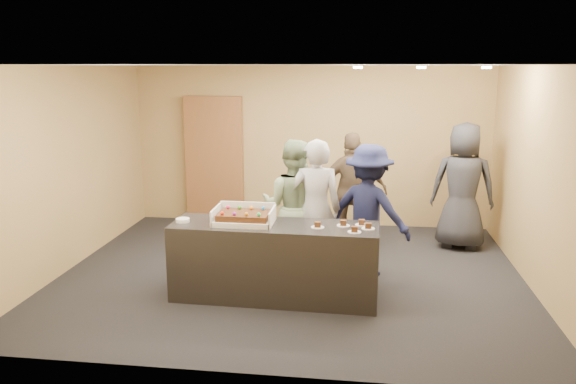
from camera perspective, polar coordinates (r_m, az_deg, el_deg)
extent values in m
plane|color=black|center=(7.50, 0.32, -8.31)|extent=(6.00, 6.00, 0.00)
plane|color=silver|center=(7.00, 0.35, 12.79)|extent=(6.00, 6.00, 0.00)
cube|color=#A28A4E|center=(9.58, 2.21, 4.65)|extent=(6.00, 0.04, 2.70)
cube|color=#A28A4E|center=(4.73, -3.46, -3.78)|extent=(6.00, 0.04, 2.70)
cube|color=#A28A4E|center=(8.07, -21.33, 2.27)|extent=(0.04, 5.00, 2.70)
cube|color=#A28A4E|center=(7.39, 24.10, 1.14)|extent=(0.04, 5.00, 2.70)
cube|color=black|center=(6.62, -1.37, -7.06)|extent=(2.42, 0.76, 0.90)
cube|color=brown|center=(9.82, -7.49, 3.24)|extent=(1.00, 0.15, 2.19)
cube|color=white|center=(6.54, -4.50, -2.94)|extent=(0.67, 0.46, 0.06)
cube|color=white|center=(6.60, -7.34, -2.32)|extent=(0.02, 0.46, 0.18)
cube|color=white|center=(6.47, -1.61, -2.53)|extent=(0.02, 0.46, 0.18)
cube|color=white|center=(6.74, -4.10, -1.83)|extent=(0.67, 0.02, 0.20)
cube|color=#3B190D|center=(6.52, -4.51, -2.39)|extent=(0.59, 0.40, 0.07)
sphere|color=#E21A5E|center=(6.69, -6.13, -1.54)|extent=(0.04, 0.04, 0.04)
sphere|color=#309218|center=(6.66, -4.94, -1.58)|extent=(0.04, 0.04, 0.04)
sphere|color=orange|center=(6.63, -3.75, -1.62)|extent=(0.04, 0.04, 0.04)
sphere|color=#1B86ED|center=(6.61, -2.55, -1.66)|extent=(0.04, 0.04, 0.04)
sphere|color=red|center=(6.43, -6.72, -2.15)|extent=(0.04, 0.04, 0.04)
sphere|color=purple|center=(6.39, -5.49, -2.20)|extent=(0.04, 0.04, 0.04)
sphere|color=orange|center=(6.36, -4.24, -2.24)|extent=(0.04, 0.04, 0.04)
sphere|color=green|center=(6.34, -2.99, -2.29)|extent=(0.04, 0.04, 0.04)
cylinder|color=white|center=(6.70, -10.65, -2.82)|extent=(0.16, 0.16, 0.04)
cylinder|color=white|center=(6.37, 3.03, -3.60)|extent=(0.15, 0.15, 0.01)
cube|color=#3B190D|center=(6.36, 3.03, -3.30)|extent=(0.07, 0.06, 0.06)
cylinder|color=white|center=(6.45, 5.64, -3.42)|extent=(0.15, 0.15, 0.01)
cube|color=#3B190D|center=(6.45, 5.65, -3.13)|extent=(0.07, 0.06, 0.06)
cylinder|color=white|center=(6.22, 6.76, -4.06)|extent=(0.15, 0.15, 0.01)
cube|color=#3B190D|center=(6.21, 6.77, -3.76)|extent=(0.07, 0.06, 0.06)
cylinder|color=white|center=(6.51, 7.49, -3.34)|extent=(0.15, 0.15, 0.01)
cube|color=#3B190D|center=(6.50, 7.49, -3.05)|extent=(0.07, 0.06, 0.06)
cylinder|color=white|center=(6.38, 8.14, -3.69)|extent=(0.15, 0.15, 0.01)
cube|color=#3B190D|center=(6.37, 8.15, -3.40)|extent=(0.07, 0.06, 0.06)
imported|color=#ACABB1|center=(7.15, 2.81, -1.78)|extent=(0.70, 0.49, 1.81)
imported|color=#8AA179|center=(7.38, 0.53, -1.45)|extent=(0.94, 0.78, 1.77)
imported|color=#15193B|center=(7.29, 8.18, -1.93)|extent=(1.28, 1.04, 1.73)
imported|color=brown|center=(8.32, 6.55, 0.04)|extent=(1.07, 0.55, 1.75)
imported|color=#28292E|center=(8.71, 17.33, 0.60)|extent=(1.01, 0.74, 1.90)
cylinder|color=#FFEAC6|center=(7.45, 7.11, 12.46)|extent=(0.12, 0.12, 0.03)
cylinder|color=#FFEAC6|center=(7.48, 13.39, 12.22)|extent=(0.12, 0.12, 0.03)
cylinder|color=#FFEAC6|center=(7.60, 19.52, 11.84)|extent=(0.12, 0.12, 0.03)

